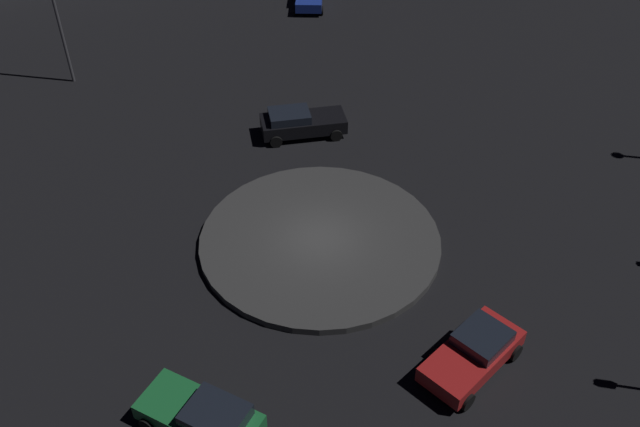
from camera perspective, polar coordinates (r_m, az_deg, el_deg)
ground_plane at (r=30.35m, az=-0.00°, el=-2.47°), size 116.65×116.65×0.00m
roundabout_island at (r=30.24m, az=-0.00°, el=-2.24°), size 10.63×10.63×0.33m
car_red at (r=25.79m, az=12.70°, el=-11.23°), size 4.28×4.26×1.45m
car_black at (r=36.87m, az=-1.62°, el=7.61°), size 2.74×4.76×1.49m
car_green at (r=23.95m, az=-9.72°, el=-16.34°), size 3.52×4.54×1.43m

